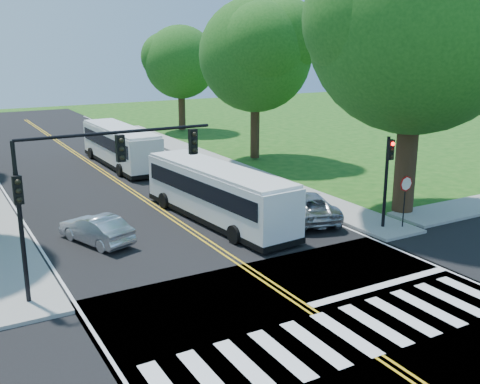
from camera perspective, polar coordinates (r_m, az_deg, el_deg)
ground at (r=18.66m, az=9.62°, el=-13.39°), size 140.00×140.00×0.00m
road at (r=33.53m, az=-10.10°, el=-0.47°), size 14.00×96.00×0.01m
cross_road at (r=18.66m, az=9.62°, el=-13.37°), size 60.00×12.00×0.01m
center_line at (r=37.20m, az=-12.19°, el=0.98°), size 0.36×70.00×0.01m
edge_line_w at (r=35.86m, az=-22.58°, el=-0.38°), size 0.12×70.00×0.01m
edge_line_e at (r=39.69m, az=-2.82°, el=2.17°), size 0.12×70.00×0.01m
crosswalk at (r=18.32m, az=10.64°, el=-13.95°), size 12.60×3.00×0.01m
stop_bar at (r=21.85m, az=14.18°, el=-9.21°), size 6.60×0.40×0.01m
sidewalk_ne at (r=42.95m, az=-2.85°, el=3.24°), size 2.60×40.00×0.15m
tree_ne_big at (r=29.86m, az=17.49°, el=15.90°), size 10.80×10.80×14.91m
tree_east_mid at (r=42.75m, az=1.58°, el=13.71°), size 8.40×8.40×11.93m
tree_east_far at (r=57.45m, az=-6.06°, el=12.97°), size 7.20×7.20×10.34m
signal_nw at (r=20.07m, az=-15.13°, el=1.72°), size 7.15×0.46×5.66m
signal_ne at (r=27.38m, az=14.76°, el=2.17°), size 0.30×0.46×4.40m
stop_sign at (r=27.84m, az=16.47°, el=0.28°), size 0.76×0.08×2.53m
bus_lead at (r=28.19m, az=-2.35°, el=-0.06°), size 3.34×11.01×2.80m
bus_follow at (r=41.97m, az=-12.07°, el=4.65°), size 2.77×11.02×2.84m
hatchback at (r=26.09m, az=-14.40°, el=-3.67°), size 2.65×4.22×1.31m
suv at (r=28.79m, az=6.56°, el=-1.40°), size 3.76×5.65×1.44m
dark_sedan at (r=38.66m, az=-3.98°, el=2.70°), size 1.98×4.19×1.18m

